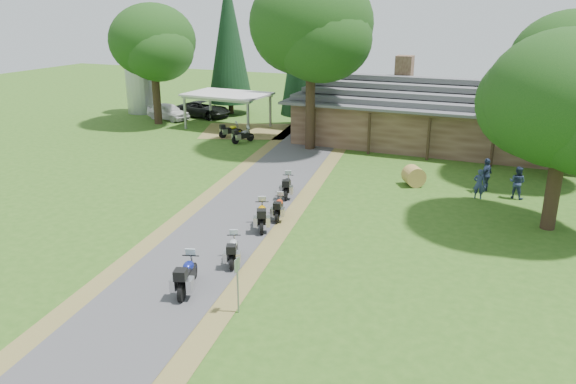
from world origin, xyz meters
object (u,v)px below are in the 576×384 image
at_px(motorcycle_row_a, 187,273).
at_px(car_white_sedan, 168,109).
at_px(motorcycle_row_d, 279,207).
at_px(hay_bale, 414,176).
at_px(car_dark_suv, 203,105).
at_px(lodge, 440,112).
at_px(silo, 141,81).
at_px(motorcycle_row_c, 262,214).
at_px(motorcycle_carport_b, 243,135).
at_px(motorcycle_row_e, 287,185).
at_px(motorcycle_carport_a, 231,130).
at_px(motorcycle_row_b, 233,249).
at_px(carport, 228,111).

bearing_deg(motorcycle_row_a, car_white_sedan, 18.13).
distance_m(motorcycle_row_d, hay_bale, 9.11).
bearing_deg(motorcycle_row_a, car_dark_suv, 12.61).
relative_size(lodge, motorcycle_row_d, 12.63).
bearing_deg(motorcycle_row_a, lodge, -28.10).
distance_m(silo, car_dark_suv, 6.69).
relative_size(motorcycle_row_c, hay_bale, 1.74).
bearing_deg(motorcycle_row_d, hay_bale, -49.61).
bearing_deg(car_white_sedan, motorcycle_carport_b, -102.59).
bearing_deg(motorcycle_row_e, motorcycle_carport_b, 20.38).
relative_size(car_dark_suv, motorcycle_carport_a, 3.22).
distance_m(car_dark_suv, hay_bale, 25.13).
bearing_deg(motorcycle_row_e, car_dark_suv, 24.28).
distance_m(car_dark_suv, motorcycle_row_d, 26.40).
distance_m(silo, motorcycle_row_b, 34.62).
height_order(car_white_sedan, motorcycle_row_e, car_white_sedan).
height_order(silo, carport, silo).
distance_m(silo, motorcycle_row_c, 31.60).
height_order(lodge, motorcycle_row_c, lodge).
bearing_deg(motorcycle_row_c, lodge, -38.90).
bearing_deg(car_dark_suv, motorcycle_row_b, -139.37).
distance_m(car_white_sedan, motorcycle_row_d, 26.23).
bearing_deg(motorcycle_carport_b, motorcycle_row_d, -119.24).
xyz_separation_m(lodge, hay_bale, (0.24, -10.39, -1.89)).
distance_m(carport, hay_bale, 19.79).
distance_m(lodge, motorcycle_carport_b, 14.45).
distance_m(lodge, hay_bale, 10.57).
bearing_deg(carport, motorcycle_row_e, -48.50).
height_order(motorcycle_row_c, motorcycle_carport_a, motorcycle_row_c).
relative_size(motorcycle_carport_a, hay_bale, 1.54).
relative_size(carport, motorcycle_row_a, 3.31).
bearing_deg(motorcycle_carport_b, carport, 67.05).
height_order(lodge, carport, lodge).
relative_size(car_dark_suv, motorcycle_row_e, 3.01).
distance_m(lodge, motorcycle_row_c, 20.20).
bearing_deg(lodge, carport, -177.60).
xyz_separation_m(car_dark_suv, motorcycle_row_b, (16.91, -25.74, -0.47)).
height_order(motorcycle_row_c, motorcycle_row_e, motorcycle_row_c).
bearing_deg(motorcycle_row_b, motorcycle_row_c, -15.72).
height_order(carport, motorcycle_row_b, carport).
bearing_deg(motorcycle_row_d, motorcycle_row_e, -0.49).
relative_size(lodge, motorcycle_carport_b, 12.38).
bearing_deg(car_white_sedan, hay_bale, -99.58).
relative_size(lodge, motorcycle_row_b, 12.25).
distance_m(carport, motorcycle_row_e, 18.21).
xyz_separation_m(carport, car_dark_suv, (-4.33, 3.22, -0.37)).
bearing_deg(motorcycle_carport_a, car_white_sedan, 102.56).
bearing_deg(lodge, car_white_sedan, 179.47).
height_order(car_white_sedan, motorcycle_row_a, car_white_sedan).
bearing_deg(lodge, motorcycle_row_e, -110.69).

